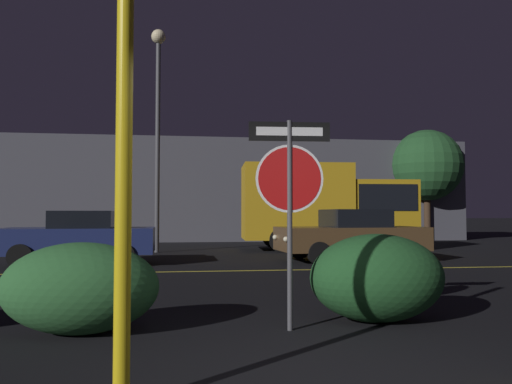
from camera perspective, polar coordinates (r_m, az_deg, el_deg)
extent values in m
cube|color=gold|center=(11.68, -1.82, -8.98)|extent=(32.27, 0.12, 0.01)
cylinder|color=#4C4C51|center=(5.73, 3.88, -3.73)|extent=(0.06, 0.06, 2.40)
cylinder|color=white|center=(5.74, 3.86, 1.54)|extent=(0.79, 0.05, 0.79)
cylinder|color=#B71414|center=(5.74, 3.86, 1.54)|extent=(0.73, 0.06, 0.73)
cube|color=black|center=(5.81, 3.84, 6.91)|extent=(0.94, 0.08, 0.22)
cube|color=white|center=(5.81, 3.84, 6.91)|extent=(0.77, 0.07, 0.10)
cylinder|color=yellow|center=(3.58, -14.88, 3.05)|extent=(0.12, 0.12, 3.33)
ellipsoid|color=#2D6633|center=(5.93, -19.41, -10.30)|extent=(1.71, 1.09, 1.01)
ellipsoid|color=#1E4C23|center=(6.39, 13.66, -9.49)|extent=(1.67, 1.17, 1.07)
cube|color=navy|center=(13.77, -19.57, -5.24)|extent=(3.88, 1.90, 0.65)
cube|color=black|center=(13.73, -19.06, -2.97)|extent=(1.58, 1.57, 0.44)
cylinder|color=black|center=(13.22, -25.33, -6.68)|extent=(0.61, 0.22, 0.60)
cylinder|color=black|center=(14.86, -23.54, -6.23)|extent=(0.61, 0.22, 0.60)
cylinder|color=black|center=(12.79, -14.99, -6.99)|extent=(0.61, 0.22, 0.60)
cylinder|color=black|center=(14.47, -14.34, -6.46)|extent=(0.61, 0.22, 0.60)
sphere|color=#F4EFCC|center=(14.75, -26.65, -4.80)|extent=(0.14, 0.14, 0.14)
cube|color=brown|center=(14.28, 10.80, -5.25)|extent=(4.18, 2.13, 0.65)
cube|color=black|center=(14.31, 11.23, -2.95)|extent=(1.75, 1.67, 0.49)
cylinder|color=black|center=(13.04, 7.21, -6.96)|extent=(0.62, 0.25, 0.60)
cylinder|color=black|center=(14.66, 4.93, -6.47)|extent=(0.62, 0.25, 0.60)
cylinder|color=black|center=(14.08, 16.92, -6.54)|extent=(0.62, 0.25, 0.60)
cylinder|color=black|center=(15.60, 13.81, -6.17)|extent=(0.62, 0.25, 0.60)
sphere|color=#F4EFCC|center=(13.06, 3.44, -5.40)|extent=(0.14, 0.14, 0.14)
sphere|color=#F4EFCC|center=(14.13, 2.20, -5.19)|extent=(0.14, 0.14, 0.14)
cube|color=gold|center=(19.11, 13.75, -1.99)|extent=(2.46, 2.37, 2.13)
cube|color=black|center=(19.11, 13.73, -0.71)|extent=(2.22, 2.41, 0.94)
cube|color=gold|center=(18.36, 4.52, -1.14)|extent=(3.95, 2.58, 2.70)
cylinder|color=black|center=(20.21, 12.56, -4.98)|extent=(0.85, 0.32, 0.84)
cylinder|color=black|center=(18.02, 14.77, -5.27)|extent=(0.85, 0.32, 0.84)
cylinder|color=black|center=(19.42, 1.98, -5.15)|extent=(0.85, 0.32, 0.84)
cylinder|color=black|center=(17.13, 2.91, -5.50)|extent=(0.85, 0.32, 0.84)
cylinder|color=#4C4C51|center=(17.57, -11.18, 5.06)|extent=(0.16, 0.16, 7.23)
sphere|color=#F9E5B2|center=(18.47, -11.08, 17.02)|extent=(0.50, 0.50, 0.50)
cylinder|color=#422D1E|center=(25.83, 18.99, -2.57)|extent=(0.32, 0.32, 2.44)
sphere|color=#235128|center=(25.94, 18.92, 2.90)|extent=(3.49, 3.49, 3.49)
cube|color=#4C4C56|center=(24.96, -4.54, 0.14)|extent=(24.69, 3.29, 4.92)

